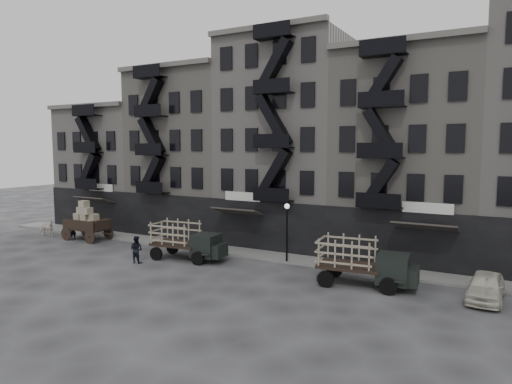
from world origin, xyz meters
The scene contains 14 objects.
ground centered at (0.00, 0.00, 0.00)m, with size 140.00×140.00×0.00m, color #38383A.
sidewalk centered at (0.00, 3.75, 0.07)m, with size 55.00×2.50×0.15m, color slate.
building_west centered at (-20.00, 9.83, 6.00)m, with size 10.00×11.35×13.20m.
building_midwest centered at (-10.00, 9.83, 7.50)m, with size 10.00×11.35×16.20m.
building_center centered at (0.00, 9.82, 8.50)m, with size 10.00×11.35×18.20m.
building_mideast centered at (10.00, 9.83, 7.50)m, with size 10.00×11.35×16.20m.
lamp_post centered at (3.00, 2.60, 2.78)m, with size 0.36×0.36×4.28m.
horse centered at (-20.58, 0.59, 0.77)m, with size 0.84×1.83×1.55m, color silver.
wagon centered at (-16.07, 1.37, 1.99)m, with size 4.15×2.27×3.49m.
stake_truck_west centered at (-3.88, 0.02, 1.60)m, with size 5.77×2.79×2.80m.
stake_truck_east centered at (9.24, 0.02, 1.65)m, with size 5.93×2.85×2.88m.
car_east centered at (15.72, 0.82, 0.75)m, with size 1.78×4.42×1.51m, color beige.
pedestrian_west centered at (-17.27, 0.92, 0.79)m, with size 0.57×0.38×1.57m, color black.
pedestrian_mid centered at (-6.43, -2.49, 0.98)m, with size 0.95×0.74×1.95m, color black.
Camera 1 is at (16.52, -26.19, 8.34)m, focal length 32.00 mm.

